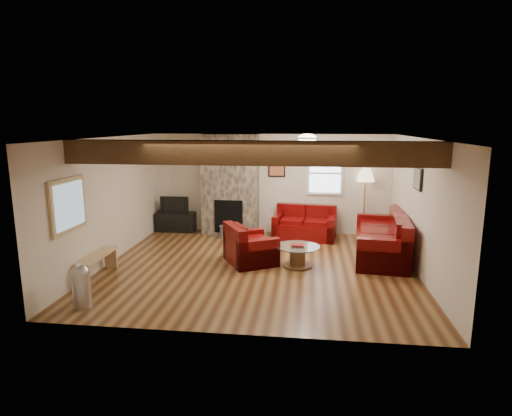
{
  "coord_description": "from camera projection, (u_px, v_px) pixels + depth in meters",
  "views": [
    {
      "loc": [
        0.93,
        -7.95,
        2.78
      ],
      "look_at": [
        -0.09,
        0.4,
        1.09
      ],
      "focal_mm": 30.0,
      "sensor_mm": 36.0,
      "label": 1
    }
  ],
  "objects": [
    {
      "name": "pine_bench",
      "position": [
        98.0,
        266.0,
        7.77
      ],
      "size": [
        0.27,
        1.14,
        0.43
      ],
      "primitive_type": null,
      "color": "tan",
      "rests_on": "floor"
    },
    {
      "name": "tv_cabinet",
      "position": [
        176.0,
        222.0,
        11.09
      ],
      "size": [
        1.0,
        0.4,
        0.5
      ],
      "primitive_type": "cube",
      "color": "black",
      "rests_on": "floor"
    },
    {
      "name": "hatch_window",
      "position": [
        68.0,
        205.0,
        7.0
      ],
      "size": [
        0.08,
        1.0,
        0.9
      ],
      "primitive_type": null,
      "color": "tan",
      "rests_on": "room"
    },
    {
      "name": "chimney_breast",
      "position": [
        230.0,
        186.0,
        10.69
      ],
      "size": [
        1.4,
        0.67,
        2.5
      ],
      "color": "#3D382F",
      "rests_on": "floor"
    },
    {
      "name": "oak_beam",
      "position": [
        249.0,
        153.0,
        6.72
      ],
      "size": [
        6.0,
        0.36,
        0.38
      ],
      "primitive_type": "cube",
      "color": "#33210F",
      "rests_on": "room"
    },
    {
      "name": "pedal_bin",
      "position": [
        81.0,
        286.0,
        6.48
      ],
      "size": [
        0.34,
        0.34,
        0.69
      ],
      "primitive_type": null,
      "rotation": [
        0.0,
        0.0,
        0.27
      ],
      "color": "#B4B4B9",
      "rests_on": "floor"
    },
    {
      "name": "loveseat",
      "position": [
        305.0,
        223.0,
        10.38
      ],
      "size": [
        1.57,
        1.03,
        0.79
      ],
      "primitive_type": null,
      "rotation": [
        0.0,
        0.0,
        -0.12
      ],
      "color": "#440405",
      "rests_on": "floor"
    },
    {
      "name": "coffee_table",
      "position": [
        298.0,
        256.0,
        8.36
      ],
      "size": [
        0.86,
        0.86,
        0.45
      ],
      "color": "#412615",
      "rests_on": "floor"
    },
    {
      "name": "artwork_right",
      "position": [
        417.0,
        179.0,
        7.99
      ],
      "size": [
        0.06,
        0.55,
        0.42
      ],
      "primitive_type": null,
      "color": "black",
      "rests_on": "room"
    },
    {
      "name": "room",
      "position": [
        258.0,
        204.0,
        8.14
      ],
      "size": [
        8.0,
        8.0,
        8.0
      ],
      "color": "#502C15",
      "rests_on": "ground"
    },
    {
      "name": "artwork_back",
      "position": [
        277.0,
        166.0,
        10.67
      ],
      "size": [
        0.42,
        0.06,
        0.52
      ],
      "primitive_type": null,
      "color": "black",
      "rests_on": "room"
    },
    {
      "name": "ceiling_dome",
      "position": [
        307.0,
        139.0,
        8.68
      ],
      "size": [
        0.4,
        0.4,
        0.18
      ],
      "primitive_type": null,
      "color": "#EEE2CA",
      "rests_on": "room"
    },
    {
      "name": "coal_bucket",
      "position": [
        226.0,
        231.0,
        10.47
      ],
      "size": [
        0.33,
        0.33,
        0.31
      ],
      "primitive_type": null,
      "color": "slate",
      "rests_on": "floor"
    },
    {
      "name": "armchair_red",
      "position": [
        251.0,
        244.0,
        8.57
      ],
      "size": [
        1.22,
        1.27,
        0.79
      ],
      "primitive_type": null,
      "rotation": [
        0.0,
        0.0,
        2.08
      ],
      "color": "#440405",
      "rests_on": "floor"
    },
    {
      "name": "sofa_three",
      "position": [
        381.0,
        235.0,
        8.94
      ],
      "size": [
        1.25,
        2.48,
        0.92
      ],
      "primitive_type": null,
      "rotation": [
        0.0,
        0.0,
        -1.68
      ],
      "color": "#440405",
      "rests_on": "floor"
    },
    {
      "name": "back_window",
      "position": [
        325.0,
        173.0,
        10.56
      ],
      "size": [
        0.9,
        0.08,
        1.1
      ],
      "primitive_type": null,
      "color": "silver",
      "rests_on": "room"
    },
    {
      "name": "television",
      "position": [
        175.0,
        204.0,
        11.0
      ],
      "size": [
        0.74,
        0.1,
        0.43
      ],
      "primitive_type": "imported",
      "color": "black",
      "rests_on": "tv_cabinet"
    },
    {
      "name": "floor_lamp",
      "position": [
        366.0,
        179.0,
        10.31
      ],
      "size": [
        0.43,
        0.43,
        1.69
      ],
      "color": "tan",
      "rests_on": "floor"
    }
  ]
}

